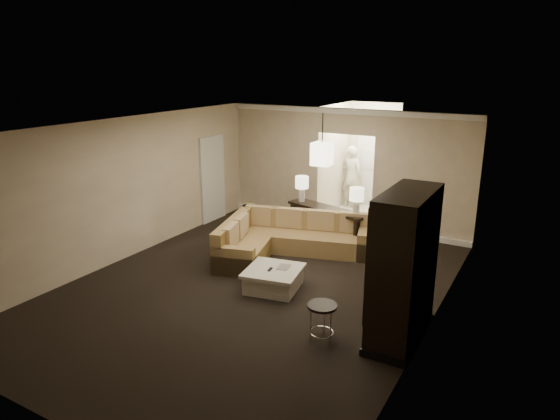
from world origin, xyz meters
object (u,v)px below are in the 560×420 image
Objects in this scene: coffee_table at (274,279)px; armoire at (403,270)px; console_table at (327,221)px; person at (352,173)px; sectional_sofa at (283,239)px; drink_table at (322,314)px.

armoire reaches higher than coffee_table.
console_table is at bearing 94.61° from coffee_table.
console_table is 2.88m from person.
console_table is 0.93× the size of armoire.
armoire is (3.03, -2.00, 0.71)m from sectional_sofa.
person reaches higher than drink_table.
armoire is at bearing -36.07° from console_table.
sectional_sofa is at bearing 113.71° from coffee_table.
coffee_table is (0.67, -1.53, -0.14)m from sectional_sofa.
console_table is (0.45, 1.17, 0.12)m from sectional_sofa.
person is (-0.11, 3.96, 0.60)m from sectional_sofa.
drink_table is (1.42, -1.06, 0.19)m from coffee_table.
sectional_sofa reaches higher than console_table.
coffee_table is 2.55m from armoire.
drink_table is at bearing -66.84° from sectional_sofa.
armoire is (2.58, -3.18, 0.59)m from console_table.
coffee_table is at bearing -82.02° from sectional_sofa.
armoire is at bearing -49.15° from sectional_sofa.
sectional_sofa is 4.01m from person.
console_table is 3.78× the size of drink_table.
armoire reaches higher than sectional_sofa.
person reaches higher than coffee_table.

